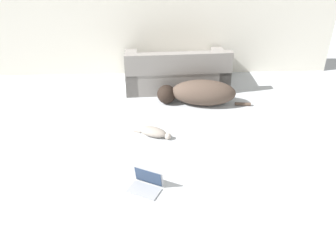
# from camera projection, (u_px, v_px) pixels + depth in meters

# --- Properties ---
(wall_back) EXTENTS (6.43, 0.06, 2.42)m
(wall_back) POSITION_uv_depth(u_px,v_px,m) (153.00, 7.00, 6.38)
(wall_back) COLOR silver
(wall_back) RESTS_ON ground_plane
(couch) EXTENTS (1.77, 0.93, 0.73)m
(couch) POSITION_uv_depth(u_px,v_px,m) (176.00, 73.00, 6.42)
(couch) COLOR gray
(couch) RESTS_ON ground_plane
(dog) EXTENTS (1.50, 0.54, 0.41)m
(dog) POSITION_uv_depth(u_px,v_px,m) (199.00, 93.00, 5.89)
(dog) COLOR #4C3D33
(dog) RESTS_ON ground_plane
(cat) EXTENTS (0.54, 0.32, 0.13)m
(cat) POSITION_uv_depth(u_px,v_px,m) (154.00, 132.00, 5.16)
(cat) COLOR gray
(cat) RESTS_ON ground_plane
(laptop_open) EXTENTS (0.43, 0.39, 0.23)m
(laptop_open) POSITION_uv_depth(u_px,v_px,m) (147.00, 182.00, 4.25)
(laptop_open) COLOR gray
(laptop_open) RESTS_ON ground_plane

